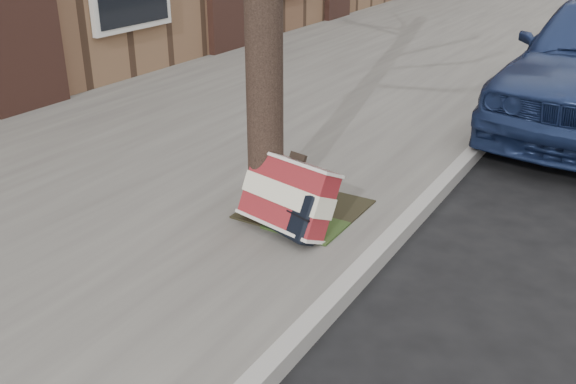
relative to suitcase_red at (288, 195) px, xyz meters
The scene contains 4 objects.
near_sidewalk 14.25m from the suitcase_red, 97.06° to the left, with size 5.00×70.00×0.12m, color slate.
dirt_patch 0.44m from the suitcase_red, 98.42° to the left, with size 0.85×0.85×0.01m, color black.
suitcase_red is the anchor object (origin of this frame).
suitcase_navy 0.12m from the suitcase_red, 42.17° to the right, with size 0.52×0.17×0.37m, color black.
Camera 1 is at (0.23, -2.80, 2.31)m, focal length 40.00 mm.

